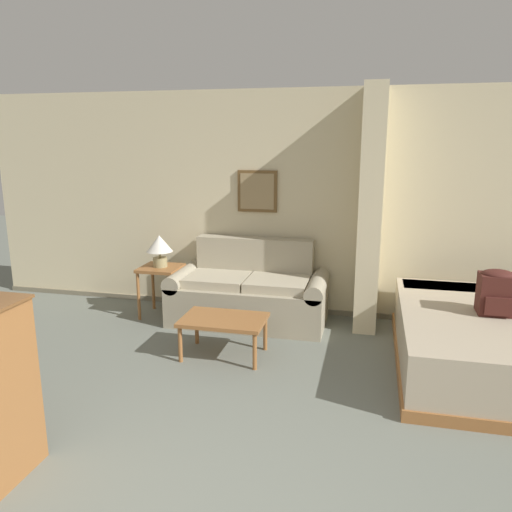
% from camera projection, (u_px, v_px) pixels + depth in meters
% --- Properties ---
extents(wall_back, '(7.60, 0.16, 2.60)m').
position_uv_depth(wall_back, '(285.00, 205.00, 5.86)').
color(wall_back, beige).
rests_on(wall_back, ground_plane).
extents(wall_partition_pillar, '(0.24, 0.56, 2.60)m').
position_uv_depth(wall_partition_pillar, '(370.00, 211.00, 5.31)').
color(wall_partition_pillar, beige).
rests_on(wall_partition_pillar, ground_plane).
extents(couch, '(1.76, 0.84, 0.92)m').
position_uv_depth(couch, '(249.00, 293.00, 5.69)').
color(couch, tan).
rests_on(couch, ground_plane).
extents(coffee_table, '(0.80, 0.53, 0.38)m').
position_uv_depth(coffee_table, '(224.00, 322.00, 4.75)').
color(coffee_table, '#996033').
rests_on(coffee_table, ground_plane).
extents(side_table, '(0.46, 0.46, 0.60)m').
position_uv_depth(side_table, '(161.00, 275.00, 5.83)').
color(side_table, '#996033').
rests_on(side_table, ground_plane).
extents(table_lamp, '(0.30, 0.30, 0.37)m').
position_uv_depth(table_lamp, '(159.00, 246.00, 5.75)').
color(table_lamp, tan).
rests_on(table_lamp, side_table).
extents(bed, '(1.64, 2.19, 0.53)m').
position_uv_depth(bed, '(491.00, 341.00, 4.49)').
color(bed, '#996033').
rests_on(bed, ground_plane).
extents(backpack, '(0.29, 0.27, 0.40)m').
position_uv_depth(backpack, '(496.00, 291.00, 4.39)').
color(backpack, '#471E19').
rests_on(backpack, bed).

